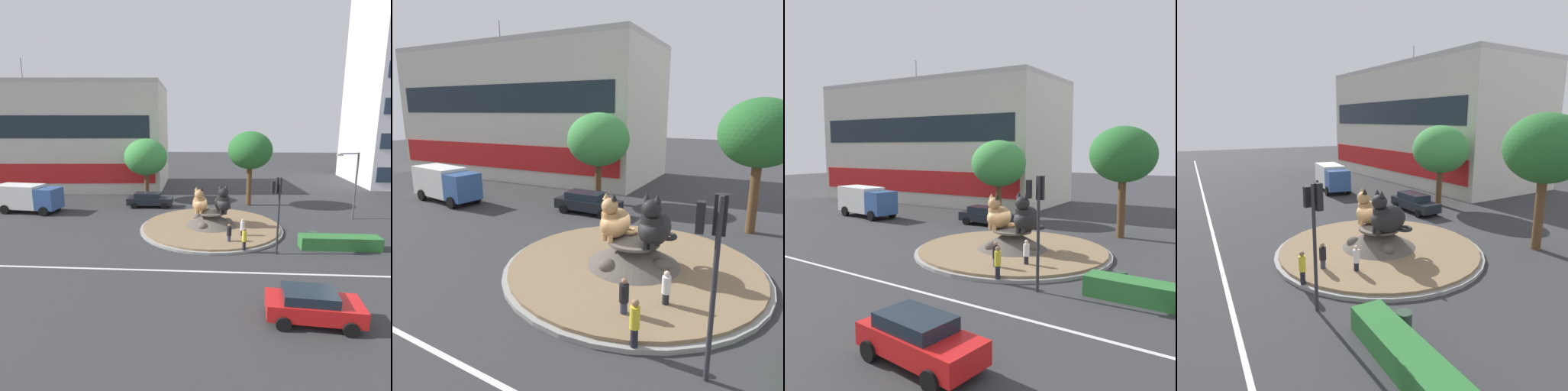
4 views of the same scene
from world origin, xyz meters
TOP-DOWN VIEW (x-y plane):
  - ground_plane at (0.00, 0.00)m, footprint 160.00×160.00m
  - lane_centreline at (0.00, -8.25)m, footprint 112.00×0.20m
  - roundabout_island at (-0.00, -0.00)m, footprint 11.67×11.67m
  - cat_statue_calico at (-0.94, -0.09)m, footprint 1.53×2.22m
  - cat_statue_black at (0.95, -0.06)m, footprint 1.52×2.44m
  - traffic_light_mast at (4.36, -5.17)m, footprint 0.71×0.61m
  - shophouse_block at (-20.72, 18.49)m, footprint 28.45×14.47m
  - broadleaf_tree_behind_island at (-7.51, 10.15)m, footprint 4.80×4.80m
  - second_tree_near_tower at (3.88, 8.38)m, footprint 4.60×4.60m
  - pedestrian_white_shirt at (2.39, -2.55)m, footprint 0.32×0.32m
  - pedestrian_yellow_shirt at (2.31, -5.17)m, footprint 0.31×0.31m
  - pedestrian_black_shirt at (1.35, -3.86)m, footprint 0.34×0.34m
  - sedan_on_far_lane at (-6.56, 6.94)m, footprint 4.73×2.05m
  - delivery_box_truck at (-18.06, 4.15)m, footprint 6.45×3.04m

SIDE VIEW (x-z plane):
  - ground_plane at x=0.00m, z-range 0.00..0.00m
  - lane_centreline at x=0.00m, z-range 0.00..0.01m
  - roundabout_island at x=0.00m, z-range -0.32..1.12m
  - sedan_on_far_lane at x=-6.56m, z-range 0.04..1.56m
  - pedestrian_white_shirt at x=2.39m, z-range 0.05..1.64m
  - pedestrian_black_shirt at x=1.35m, z-range 0.04..1.65m
  - pedestrian_yellow_shirt at x=2.31m, z-range 0.07..1.81m
  - delivery_box_truck at x=-18.06m, z-range 0.16..2.87m
  - cat_statue_calico at x=-0.94m, z-range 1.15..3.32m
  - cat_statue_black at x=0.95m, z-range 1.12..3.52m
  - traffic_light_mast at x=4.36m, z-range 1.19..6.32m
  - broadleaf_tree_behind_island at x=-7.51m, z-range 1.42..8.41m
  - second_tree_near_tower at x=3.88m, z-range 1.91..9.74m
  - shophouse_block at x=-20.72m, z-range -1.86..15.64m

